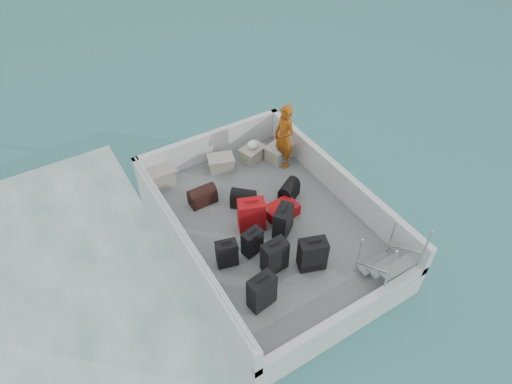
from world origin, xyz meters
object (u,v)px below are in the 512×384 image
crate_1 (221,164)px  suitcase_1 (227,254)px  suitcase_7 (283,221)px  crate_0 (158,178)px  suitcase_8 (281,211)px  crate_2 (253,154)px  suitcase_5 (252,215)px  crate_3 (279,153)px  passenger (284,137)px  suitcase_6 (312,255)px  suitcase_3 (275,257)px  suitcase_4 (252,242)px  suitcase_0 (262,292)px

crate_1 → suitcase_1: bearing=-115.6°
suitcase_7 → crate_0: suitcase_7 is taller
suitcase_8 → crate_2: (0.42, 1.82, 0.03)m
suitcase_1 → suitcase_7: bearing=19.4°
suitcase_5 → crate_2: 2.12m
crate_2 → crate_3: 0.62m
passenger → crate_3: bearing=167.2°
crate_2 → passenger: bearing=-44.2°
passenger → crate_2: bearing=-138.6°
suitcase_6 → crate_2: bearing=97.5°
suitcase_7 → passenger: (1.17, 1.73, 0.44)m
suitcase_1 → suitcase_7: size_ratio=0.88×
suitcase_8 → passenger: (0.93, 1.32, 0.64)m
suitcase_3 → crate_1: size_ratio=1.28×
suitcase_4 → crate_0: (-0.77, 2.66, -0.09)m
suitcase_6 → crate_1: suitcase_6 is taller
crate_2 → suitcase_5: bearing=-121.6°
suitcase_6 → crate_0: bearing=132.8°
suitcase_0 → crate_2: bearing=53.0°
crate_1 → suitcase_0: bearing=-107.1°
suitcase_4 → suitcase_5: suitcase_5 is taller
crate_3 → passenger: bearing=-98.5°
suitcase_7 → crate_1: size_ratio=1.21×
suitcase_3 → suitcase_4: size_ratio=1.23×
suitcase_4 → suitcase_5: (0.30, 0.53, 0.07)m
suitcase_0 → passenger: size_ratio=0.46×
crate_0 → crate_3: size_ratio=1.09×
suitcase_5 → crate_0: size_ratio=1.10×
suitcase_8 → passenger: passenger is taller
suitcase_0 → suitcase_4: (0.43, 1.02, -0.07)m
suitcase_1 → suitcase_4: (0.53, -0.00, -0.01)m
crate_2 → crate_3: size_ratio=0.88×
suitcase_4 → crate_3: (1.95, 2.03, -0.10)m
suitcase_6 → crate_0: size_ratio=1.05×
crate_0 → crate_1: bearing=-11.0°
suitcase_7 → crate_2: (0.66, 2.22, -0.17)m
suitcase_5 → suitcase_7: 0.62m
crate_3 → suitcase_0: bearing=-127.9°
crate_3 → suitcase_8: bearing=-122.2°
suitcase_0 → suitcase_4: suitcase_0 is taller
suitcase_0 → crate_0: suitcase_0 is taller
suitcase_1 → crate_3: 3.20m
suitcase_7 → suitcase_3: bearing=-169.7°
suitcase_1 → suitcase_5: size_ratio=0.81×
suitcase_1 → suitcase_6: size_ratio=0.85×
suitcase_7 → crate_1: 2.30m
suitcase_3 → suitcase_6: bearing=-30.1°
suitcase_3 → passenger: bearing=50.0°
suitcase_3 → crate_1: 2.96m
suitcase_5 → crate_3: size_ratio=1.20×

